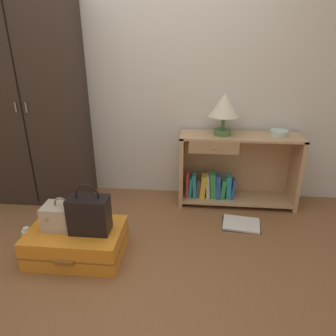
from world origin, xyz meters
The scene contains 11 objects.
ground_plane centered at (0.00, 0.00, 0.00)m, with size 9.00×9.00×0.00m, color brown.
back_wall centered at (0.00, 1.50, 1.30)m, with size 6.40×0.10×2.60m, color beige.
wardrobe centered at (-1.09, 1.20, 1.02)m, with size 0.95×0.47×2.04m.
bookshelf centered at (0.87, 1.26, 0.35)m, with size 1.17×0.36×0.74m.
table_lamp centered at (0.75, 1.25, 1.00)m, with size 0.29×0.29×0.39m.
bowl centered at (1.29, 1.28, 0.76)m, with size 0.17×0.17×0.05m, color silver.
suitcase_large centered at (-0.40, 0.26, 0.12)m, with size 0.72×0.50×0.24m.
train_case centered at (-0.50, 0.28, 0.34)m, with size 0.28×0.20×0.26m.
handbag centered at (-0.27, 0.24, 0.39)m, with size 0.30×0.17×0.39m.
bottle centered at (-0.84, 0.31, 0.09)m, with size 0.08×0.08×0.19m.
open_book_on_floor centered at (0.94, 0.81, 0.01)m, with size 0.37×0.29×0.02m.
Camera 1 is at (0.50, -1.67, 1.59)m, focal length 32.92 mm.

